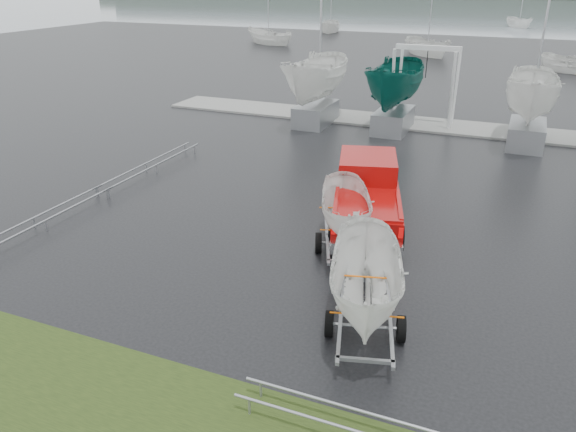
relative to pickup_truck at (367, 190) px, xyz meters
The scene contains 16 objects.
ground_plane 1.11m from the pickup_truck, 154.34° to the left, with size 120.00×120.00×0.00m, color black.
lake 100.19m from the pickup_truck, 90.21° to the left, with size 300.00×300.00×0.00m, color gray.
dock 13.22m from the pickup_truck, 91.63° to the left, with size 30.00×3.00×0.12m, color gray.
pickup_truck is the anchor object (origin of this frame).
trailer_hitched 6.66m from the pickup_truck, 74.68° to the right, with size 2.09×3.78×4.83m.
trailer_parked 2.75m from the pickup_truck, 88.87° to the right, with size 2.37×3.79×4.35m.
boat_hoist 13.29m from the pickup_truck, 92.53° to the left, with size 3.30×2.18×4.12m.
keelboat_0 12.97m from the pickup_truck, 117.68° to the left, with size 2.51×3.20×10.69m.
keelboat_1 11.86m from the pickup_truck, 98.57° to the left, with size 2.45×3.20×7.61m.
keelboat_2 12.42m from the pickup_truck, 67.41° to the left, with size 2.39×3.20×10.56m.
mast_rack_0 9.47m from the pickup_truck, behind, with size 0.56×6.50×0.06m.
mast_rack_1 10.56m from the pickup_truck, 152.79° to the right, with size 0.56×6.50×0.06m.
moored_boat_0 48.58m from the pickup_truck, 118.31° to the left, with size 3.53×3.49×11.44m.
moored_boat_1 40.88m from the pickup_truck, 97.11° to the left, with size 3.81×3.82×11.56m.
moored_boat_4 61.60m from the pickup_truck, 109.82° to the left, with size 2.93×2.98×11.25m.
moored_boat_5 75.02m from the pickup_truck, 88.38° to the left, with size 3.13×3.16×11.06m.
Camera 1 is at (4.60, -16.97, 7.62)m, focal length 35.00 mm.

